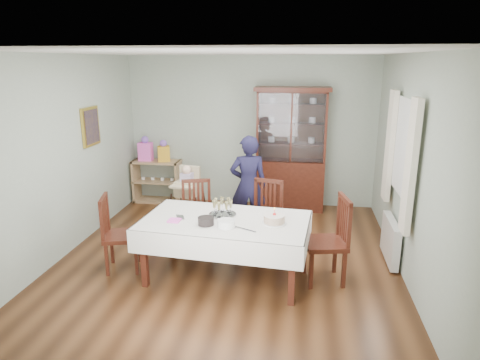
% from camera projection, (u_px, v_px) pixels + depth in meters
% --- Properties ---
extents(floor, '(5.00, 5.00, 0.00)m').
position_uv_depth(floor, '(227.00, 260.00, 5.80)').
color(floor, '#593319').
rests_on(floor, ground).
extents(room_shell, '(5.00, 5.00, 5.00)m').
position_uv_depth(room_shell, '(233.00, 129.00, 5.84)').
color(room_shell, '#9EAA99').
rests_on(room_shell, floor).
extents(dining_table, '(2.09, 1.31, 0.76)m').
position_uv_depth(dining_table, '(225.00, 248.00, 5.25)').
color(dining_table, '#4B1F12').
rests_on(dining_table, floor).
extents(china_cabinet, '(1.30, 0.48, 2.18)m').
position_uv_depth(china_cabinet, '(291.00, 148.00, 7.54)').
color(china_cabinet, '#4B1F12').
rests_on(china_cabinet, floor).
extents(sideboard, '(0.90, 0.38, 0.80)m').
position_uv_depth(sideboard, '(157.00, 181.00, 8.11)').
color(sideboard, tan).
rests_on(sideboard, floor).
extents(picture_frame, '(0.04, 0.48, 0.58)m').
position_uv_depth(picture_frame, '(91.00, 126.00, 6.43)').
color(picture_frame, gold).
rests_on(picture_frame, room_shell).
extents(window, '(0.04, 1.02, 1.22)m').
position_uv_depth(window, '(405.00, 148.00, 5.35)').
color(window, white).
rests_on(window, room_shell).
extents(curtain_left, '(0.07, 0.30, 1.55)m').
position_uv_depth(curtain_left, '(411.00, 167.00, 4.80)').
color(curtain_left, silver).
rests_on(curtain_left, room_shell).
extents(curtain_right, '(0.07, 0.30, 1.55)m').
position_uv_depth(curtain_right, '(390.00, 146.00, 5.98)').
color(curtain_right, silver).
rests_on(curtain_right, room_shell).
extents(radiator, '(0.10, 0.80, 0.55)m').
position_uv_depth(radiator, '(390.00, 240.00, 5.70)').
color(radiator, white).
rests_on(radiator, floor).
extents(chair_far_left, '(0.54, 0.54, 0.96)m').
position_uv_depth(chair_far_left, '(198.00, 228.00, 6.14)').
color(chair_far_left, '#4B1F12').
rests_on(chair_far_left, floor).
extents(chair_far_right, '(0.54, 0.54, 0.99)m').
position_uv_depth(chair_far_right, '(264.00, 230.00, 6.04)').
color(chair_far_right, '#4B1F12').
rests_on(chair_far_right, floor).
extents(chair_end_left, '(0.54, 0.54, 0.98)m').
position_uv_depth(chair_end_left, '(122.00, 247.00, 5.49)').
color(chair_end_left, '#4B1F12').
rests_on(chair_end_left, floor).
extents(chair_end_right, '(0.57, 0.57, 1.06)m').
position_uv_depth(chair_end_right, '(326.00, 256.00, 5.19)').
color(chair_end_right, '#4B1F12').
rests_on(chair_end_right, floor).
extents(woman, '(0.62, 0.47, 1.55)m').
position_uv_depth(woman, '(248.00, 186.00, 6.50)').
color(woman, black).
rests_on(woman, floor).
extents(high_chair, '(0.52, 0.52, 1.03)m').
position_uv_depth(high_chair, '(188.00, 204.00, 6.83)').
color(high_chair, black).
rests_on(high_chair, floor).
extents(champagne_tray, '(0.34, 0.34, 0.21)m').
position_uv_depth(champagne_tray, '(222.00, 211.00, 5.27)').
color(champagne_tray, silver).
rests_on(champagne_tray, dining_table).
extents(birthday_cake, '(0.29, 0.29, 0.20)m').
position_uv_depth(birthday_cake, '(274.00, 219.00, 5.01)').
color(birthday_cake, white).
rests_on(birthday_cake, dining_table).
extents(plate_stack_dark, '(0.24, 0.24, 0.09)m').
position_uv_depth(plate_stack_dark, '(206.00, 221.00, 4.98)').
color(plate_stack_dark, black).
rests_on(plate_stack_dark, dining_table).
extents(plate_stack_white, '(0.22, 0.22, 0.09)m').
position_uv_depth(plate_stack_white, '(226.00, 224.00, 4.90)').
color(plate_stack_white, white).
rests_on(plate_stack_white, dining_table).
extents(napkin_stack, '(0.15, 0.15, 0.02)m').
position_uv_depth(napkin_stack, '(174.00, 220.00, 5.09)').
color(napkin_stack, '#FF5DD2').
rests_on(napkin_stack, dining_table).
extents(cutlery, '(0.17, 0.20, 0.01)m').
position_uv_depth(cutlery, '(177.00, 217.00, 5.22)').
color(cutlery, silver).
rests_on(cutlery, dining_table).
extents(cake_knife, '(0.27, 0.15, 0.01)m').
position_uv_depth(cake_knife, '(245.00, 229.00, 4.84)').
color(cake_knife, silver).
rests_on(cake_knife, dining_table).
extents(gift_bag_pink, '(0.25, 0.16, 0.46)m').
position_uv_depth(gift_bag_pink, '(145.00, 150.00, 7.95)').
color(gift_bag_pink, '#FF5DD2').
rests_on(gift_bag_pink, sideboard).
extents(gift_bag_orange, '(0.26, 0.22, 0.40)m').
position_uv_depth(gift_bag_orange, '(164.00, 152.00, 7.91)').
color(gift_bag_orange, gold).
rests_on(gift_bag_orange, sideboard).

